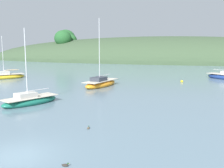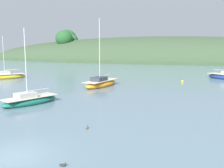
{
  "view_description": "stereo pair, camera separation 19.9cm",
  "coord_description": "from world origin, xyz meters",
  "px_view_note": "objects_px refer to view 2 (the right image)",
  "views": [
    {
      "loc": [
        8.83,
        -11.77,
        6.07
      ],
      "look_at": [
        0.0,
        20.0,
        1.2
      ],
      "focal_mm": 41.72,
      "sensor_mm": 36.0,
      "label": 1
    },
    {
      "loc": [
        9.02,
        -11.71,
        6.07
      ],
      "look_at": [
        0.0,
        20.0,
        1.2
      ],
      "focal_mm": 41.72,
      "sensor_mm": 36.0,
      "label": 2
    }
  ],
  "objects_px": {
    "sailboat_black_sloop": "(6,76)",
    "sailboat_cream_ketch": "(101,83)",
    "duck_lead": "(63,165)",
    "sailboat_orange_cutter": "(30,100)",
    "duck_lone_left": "(87,128)",
    "mooring_buoy_channel": "(182,81)"
  },
  "relations": [
    {
      "from": "mooring_buoy_channel",
      "to": "duck_lone_left",
      "type": "xyz_separation_m",
      "value": [
        -6.36,
        -27.44,
        -0.07
      ]
    },
    {
      "from": "sailboat_cream_ketch",
      "to": "duck_lead",
      "type": "distance_m",
      "value": 26.3
    },
    {
      "from": "duck_lead",
      "to": "sailboat_cream_ketch",
      "type": "bearing_deg",
      "value": 104.09
    },
    {
      "from": "sailboat_cream_ketch",
      "to": "duck_lead",
      "type": "relative_size",
      "value": 24.11
    },
    {
      "from": "sailboat_orange_cutter",
      "to": "sailboat_black_sloop",
      "type": "bearing_deg",
      "value": 133.17
    },
    {
      "from": "sailboat_black_sloop",
      "to": "sailboat_orange_cutter",
      "type": "distance_m",
      "value": 24.17
    },
    {
      "from": "sailboat_cream_ketch",
      "to": "mooring_buoy_channel",
      "type": "bearing_deg",
      "value": 33.91
    },
    {
      "from": "duck_lead",
      "to": "sailboat_black_sloop",
      "type": "bearing_deg",
      "value": 131.62
    },
    {
      "from": "sailboat_cream_ketch",
      "to": "mooring_buoy_channel",
      "type": "relative_size",
      "value": 19.04
    },
    {
      "from": "sailboat_cream_ketch",
      "to": "sailboat_orange_cutter",
      "type": "relative_size",
      "value": 1.28
    },
    {
      "from": "sailboat_black_sloop",
      "to": "duck_lead",
      "type": "xyz_separation_m",
      "value": [
        26.34,
        -29.64,
        -0.36
      ]
    },
    {
      "from": "sailboat_black_sloop",
      "to": "duck_lone_left",
      "type": "relative_size",
      "value": 18.89
    },
    {
      "from": "sailboat_cream_ketch",
      "to": "duck_lead",
      "type": "height_order",
      "value": "sailboat_cream_ketch"
    },
    {
      "from": "mooring_buoy_channel",
      "to": "sailboat_orange_cutter",
      "type": "bearing_deg",
      "value": -125.31
    },
    {
      "from": "sailboat_black_sloop",
      "to": "sailboat_cream_ketch",
      "type": "distance_m",
      "value": 20.36
    },
    {
      "from": "sailboat_orange_cutter",
      "to": "duck_lead",
      "type": "distance_m",
      "value": 15.51
    },
    {
      "from": "sailboat_black_sloop",
      "to": "duck_lead",
      "type": "height_order",
      "value": "sailboat_black_sloop"
    },
    {
      "from": "sailboat_black_sloop",
      "to": "mooring_buoy_channel",
      "type": "height_order",
      "value": "sailboat_black_sloop"
    },
    {
      "from": "sailboat_black_sloop",
      "to": "sailboat_cream_ketch",
      "type": "xyz_separation_m",
      "value": [
        19.94,
        -4.14,
        0.03
      ]
    },
    {
      "from": "sailboat_orange_cutter",
      "to": "duck_lead",
      "type": "relative_size",
      "value": 18.9
    },
    {
      "from": "sailboat_orange_cutter",
      "to": "duck_lone_left",
      "type": "xyz_separation_m",
      "value": [
        8.79,
        -6.04,
        -0.33
      ]
    },
    {
      "from": "duck_lone_left",
      "to": "duck_lead",
      "type": "height_order",
      "value": "same"
    }
  ]
}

